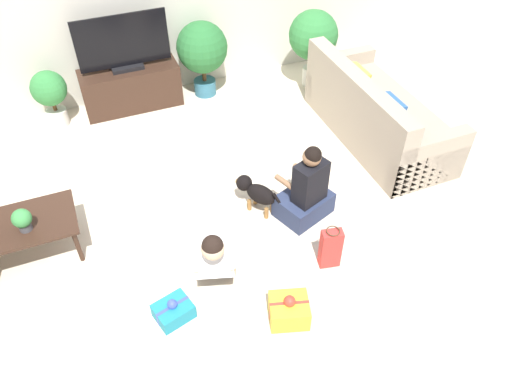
% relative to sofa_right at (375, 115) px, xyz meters
% --- Properties ---
extents(ground_plane, '(16.00, 16.00, 0.00)m').
position_rel_sofa_right_xyz_m(ground_plane, '(-2.40, -0.59, -0.31)').
color(ground_plane, beige).
extents(sofa_right, '(0.90, 2.08, 0.87)m').
position_rel_sofa_right_xyz_m(sofa_right, '(0.00, 0.00, 0.00)').
color(sofa_right, tan).
rests_on(sofa_right, ground_plane).
extents(coffee_table, '(0.89, 0.60, 0.42)m').
position_rel_sofa_right_xyz_m(coffee_table, '(-3.92, -0.41, 0.06)').
color(coffee_table, '#382319').
rests_on(coffee_table, ground_plane).
extents(tv_console, '(1.23, 0.44, 0.55)m').
position_rel_sofa_right_xyz_m(tv_console, '(-2.54, 1.76, -0.04)').
color(tv_console, '#382319').
rests_on(tv_console, ground_plane).
extents(tv, '(1.12, 0.20, 0.69)m').
position_rel_sofa_right_xyz_m(tv, '(-2.54, 1.76, 0.55)').
color(tv, black).
rests_on(tv, tv_console).
extents(potted_plant_corner_right, '(0.65, 0.65, 1.05)m').
position_rel_sofa_right_xyz_m(potted_plant_corner_right, '(-0.15, 1.39, 0.39)').
color(potted_plant_corner_right, beige).
rests_on(potted_plant_corner_right, ground_plane).
extents(potted_plant_back_right, '(0.66, 0.66, 1.00)m').
position_rel_sofa_right_xyz_m(potted_plant_back_right, '(-1.57, 1.71, 0.33)').
color(potted_plant_back_right, '#336B84').
rests_on(potted_plant_back_right, ground_plane).
extents(potted_plant_back_left, '(0.42, 0.42, 0.72)m').
position_rel_sofa_right_xyz_m(potted_plant_back_left, '(-3.50, 1.71, 0.14)').
color(potted_plant_back_left, beige).
rests_on(potted_plant_back_left, ground_plane).
extents(person_kneeling, '(0.53, 0.82, 0.78)m').
position_rel_sofa_right_xyz_m(person_kneeling, '(-2.42, -1.26, 0.03)').
color(person_kneeling, '#23232D').
rests_on(person_kneeling, ground_plane).
extents(person_sitting, '(0.63, 0.59, 0.88)m').
position_rel_sofa_right_xyz_m(person_sitting, '(-1.35, -0.89, -0.00)').
color(person_sitting, '#283351').
rests_on(person_sitting, ground_plane).
extents(dog, '(0.36, 0.48, 0.36)m').
position_rel_sofa_right_xyz_m(dog, '(-1.77, -0.62, -0.08)').
color(dog, black).
rests_on(dog, ground_plane).
extents(gift_box_a, '(0.36, 0.32, 0.22)m').
position_rel_sofa_right_xyz_m(gift_box_a, '(-2.91, -1.57, -0.23)').
color(gift_box_a, teal).
rests_on(gift_box_a, ground_plane).
extents(gift_box_b, '(0.39, 0.37, 0.29)m').
position_rel_sofa_right_xyz_m(gift_box_b, '(-2.02, -1.95, -0.20)').
color(gift_box_b, yellow).
rests_on(gift_box_b, ground_plane).
extents(gift_bag_a, '(0.21, 0.15, 0.45)m').
position_rel_sofa_right_xyz_m(gift_bag_a, '(-1.43, -1.56, -0.09)').
color(gift_bag_a, red).
rests_on(gift_bag_a, ground_plane).
extents(tabletop_plant, '(0.17, 0.17, 0.22)m').
position_rel_sofa_right_xyz_m(tabletop_plant, '(-3.91, -0.50, 0.23)').
color(tabletop_plant, '#4C4C51').
rests_on(tabletop_plant, coffee_table).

